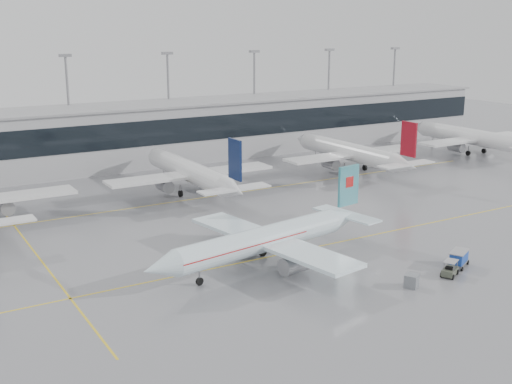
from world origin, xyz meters
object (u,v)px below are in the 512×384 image
baggage_tug (450,271)px  gse_unit (412,281)px  baggage_cart (459,257)px  air_canada_jet (269,239)px

baggage_tug → gse_unit: size_ratio=2.49×
baggage_cart → gse_unit: (-9.32, -1.75, -0.41)m
baggage_tug → baggage_cart: (3.22, 1.61, 0.52)m
gse_unit → air_canada_jet: bearing=95.2°
air_canada_jet → gse_unit: size_ratio=23.05×
baggage_cart → baggage_tug: bearing=-180.0°
baggage_tug → air_canada_jet: bearing=112.0°
air_canada_jet → baggage_tug: bearing=129.2°
gse_unit → baggage_tug: bearing=-27.8°
baggage_tug → gse_unit: 6.10m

